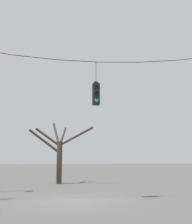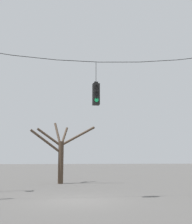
{
  "view_description": "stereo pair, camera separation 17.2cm",
  "coord_description": "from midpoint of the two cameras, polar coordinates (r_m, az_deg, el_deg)",
  "views": [
    {
      "loc": [
        -1.3,
        -13.12,
        1.86
      ],
      "look_at": [
        0.92,
        0.26,
        4.15
      ],
      "focal_mm": 45.0,
      "sensor_mm": 36.0,
      "label": 1
    },
    {
      "loc": [
        -1.13,
        -13.15,
        1.86
      ],
      "look_at": [
        0.92,
        0.26,
        4.15
      ],
      "focal_mm": 45.0,
      "sensor_mm": 36.0,
      "label": 2
    }
  ],
  "objects": [
    {
      "name": "ground_plane",
      "position": [
        13.32,
        -4.27,
        -17.56
      ],
      "size": [
        200.0,
        200.0,
        0.0
      ],
      "primitive_type": "plane",
      "color": "#565451"
    },
    {
      "name": "span_wire",
      "position": [
        14.39,
        -4.02,
        11.21
      ],
      "size": [
        14.95,
        0.03,
        0.75
      ],
      "color": "black"
    },
    {
      "name": "traffic_light_near_left_pole",
      "position": [
        13.94,
        -0.35,
        3.69
      ],
      "size": [
        0.34,
        0.58,
        2.21
      ],
      "color": "black"
    },
    {
      "name": "bare_tree",
      "position": [
        22.4,
        -7.8,
        -7.86
      ],
      "size": [
        5.03,
        2.3,
        4.88
      ],
      "color": "#423326",
      "rests_on": "ground_plane"
    }
  ]
}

